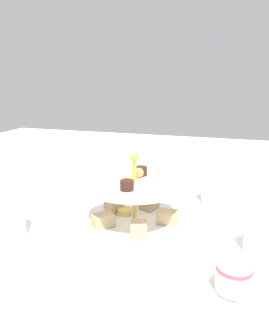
{
  "coord_description": "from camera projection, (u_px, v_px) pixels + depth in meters",
  "views": [
    {
      "loc": [
        -0.2,
        0.65,
        0.34
      ],
      "look_at": [
        0.0,
        0.0,
        0.14
      ],
      "focal_mm": 33.08,
      "sensor_mm": 36.0,
      "label": 1
    }
  ],
  "objects": [
    {
      "name": "ground_plane",
      "position": [
        135.0,
        224.0,
        0.74
      ],
      "size": [
        2.4,
        2.4,
        0.0
      ],
      "primitive_type": "plane",
      "color": "white"
    },
    {
      "name": "tiered_serving_stand",
      "position": [
        134.0,
        206.0,
        0.73
      ],
      "size": [
        0.27,
        0.27,
        0.18
      ],
      "color": "white",
      "rests_on": "ground_plane"
    },
    {
      "name": "water_glass_tall_right",
      "position": [
        7.0,
        212.0,
        0.66
      ],
      "size": [
        0.07,
        0.07,
        0.12
      ],
      "primitive_type": "cylinder",
      "color": "silver",
      "rests_on": "ground_plane"
    },
    {
      "name": "water_glass_short_left",
      "position": [
        261.0,
        235.0,
        0.61
      ],
      "size": [
        0.06,
        0.06,
        0.08
      ],
      "primitive_type": "cylinder",
      "color": "silver",
      "rests_on": "ground_plane"
    },
    {
      "name": "teacup_with_saucer",
      "position": [
        233.0,
        280.0,
        0.5
      ],
      "size": [
        0.09,
        0.09,
        0.05
      ],
      "color": "white",
      "rests_on": "ground_plane"
    },
    {
      "name": "butter_knife_left",
      "position": [
        95.0,
        182.0,
        1.03
      ],
      "size": [
        0.14,
        0.11,
        0.0
      ],
      "primitive_type": "cube",
      "rotation": [
        0.0,
        0.0,
        0.65
      ],
      "color": "silver",
      "rests_on": "ground_plane"
    },
    {
      "name": "butter_knife_right",
      "position": [
        80.0,
        327.0,
        0.43
      ],
      "size": [
        0.17,
        0.03,
        0.0
      ],
      "primitive_type": "cube",
      "rotation": [
        0.0,
        0.0,
        3.02
      ],
      "color": "silver",
      "rests_on": "ground_plane"
    },
    {
      "name": "water_glass_mid_back",
      "position": [
        213.0,
        188.0,
        0.86
      ],
      "size": [
        0.06,
        0.06,
        0.09
      ],
      "primitive_type": "cylinder",
      "color": "silver",
      "rests_on": "ground_plane"
    }
  ]
}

